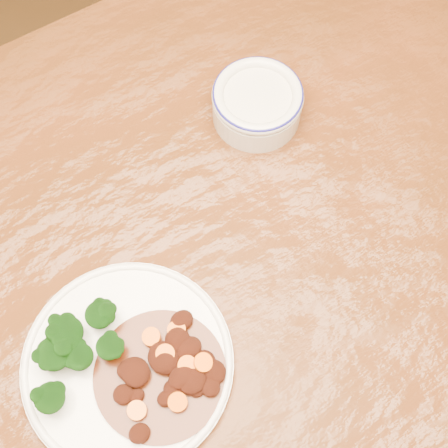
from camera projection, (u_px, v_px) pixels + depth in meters
ground at (211, 360)px, 1.52m from camera, size 4.00×4.00×0.00m
dining_table at (202, 264)px, 0.91m from camera, size 1.54×0.97×0.75m
dinner_plate at (128, 363)px, 0.76m from camera, size 0.26×0.26×0.02m
broccoli_florets at (71, 350)px, 0.74m from camera, size 0.13×0.10×0.05m
mince_stew at (168, 370)px, 0.75m from camera, size 0.16×0.16×0.03m
dip_bowl at (257, 103)px, 0.89m from camera, size 0.13×0.13×0.06m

